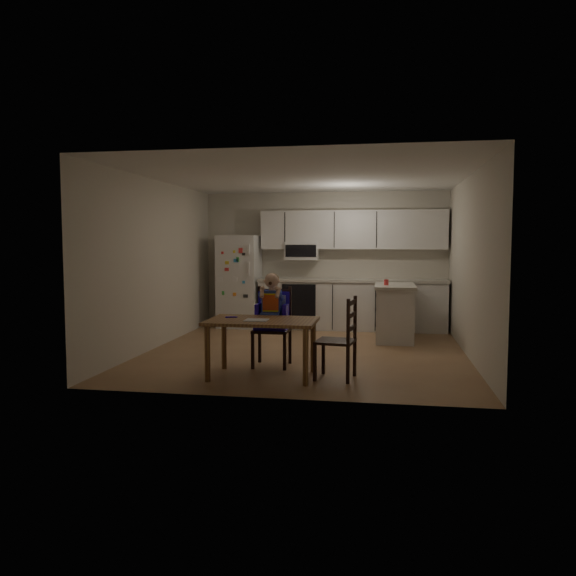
{
  "coord_description": "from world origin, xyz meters",
  "views": [
    {
      "loc": [
        1.09,
        -7.94,
        1.57
      ],
      "look_at": [
        -0.09,
        -1.02,
        1.0
      ],
      "focal_mm": 35.0,
      "sensor_mm": 36.0,
      "label": 1
    }
  ],
  "objects_px": {
    "chair_booster": "(272,310)",
    "dining_table": "(262,327)",
    "kitchen_island": "(395,312)",
    "red_cup": "(386,282)",
    "chair_side": "(343,333)",
    "refrigerator": "(239,281)"
  },
  "relations": [
    {
      "from": "red_cup",
      "to": "dining_table",
      "type": "xyz_separation_m",
      "value": [
        -1.43,
        -2.72,
        -0.35
      ]
    },
    {
      "from": "refrigerator",
      "to": "chair_booster",
      "type": "bearing_deg",
      "value": -68.25
    },
    {
      "from": "chair_booster",
      "to": "chair_side",
      "type": "bearing_deg",
      "value": -31.81
    },
    {
      "from": "red_cup",
      "to": "chair_booster",
      "type": "bearing_deg",
      "value": -124.25
    },
    {
      "from": "dining_table",
      "to": "refrigerator",
      "type": "bearing_deg",
      "value": 108.44
    },
    {
      "from": "chair_booster",
      "to": "chair_side",
      "type": "xyz_separation_m",
      "value": [
        0.94,
        -0.58,
        -0.18
      ]
    },
    {
      "from": "kitchen_island",
      "to": "chair_booster",
      "type": "distance_m",
      "value": 2.73
    },
    {
      "from": "dining_table",
      "to": "chair_side",
      "type": "relative_size",
      "value": 1.33
    },
    {
      "from": "kitchen_island",
      "to": "chair_booster",
      "type": "bearing_deg",
      "value": -125.36
    },
    {
      "from": "kitchen_island",
      "to": "dining_table",
      "type": "distance_m",
      "value": 3.24
    },
    {
      "from": "refrigerator",
      "to": "red_cup",
      "type": "distance_m",
      "value": 2.89
    },
    {
      "from": "refrigerator",
      "to": "chair_booster",
      "type": "height_order",
      "value": "refrigerator"
    },
    {
      "from": "chair_side",
      "to": "red_cup",
      "type": "bearing_deg",
      "value": 178.16
    },
    {
      "from": "refrigerator",
      "to": "dining_table",
      "type": "height_order",
      "value": "refrigerator"
    },
    {
      "from": "chair_booster",
      "to": "red_cup",
      "type": "bearing_deg",
      "value": 55.66
    },
    {
      "from": "red_cup",
      "to": "kitchen_island",
      "type": "bearing_deg",
      "value": 38.71
    },
    {
      "from": "red_cup",
      "to": "chair_booster",
      "type": "distance_m",
      "value": 2.55
    },
    {
      "from": "kitchen_island",
      "to": "refrigerator",
      "type": "bearing_deg",
      "value": 161.66
    },
    {
      "from": "kitchen_island",
      "to": "red_cup",
      "type": "height_order",
      "value": "red_cup"
    },
    {
      "from": "chair_booster",
      "to": "dining_table",
      "type": "bearing_deg",
      "value": -90.08
    },
    {
      "from": "chair_booster",
      "to": "chair_side",
      "type": "distance_m",
      "value": 1.12
    },
    {
      "from": "kitchen_island",
      "to": "chair_booster",
      "type": "relative_size",
      "value": 1.02
    }
  ]
}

